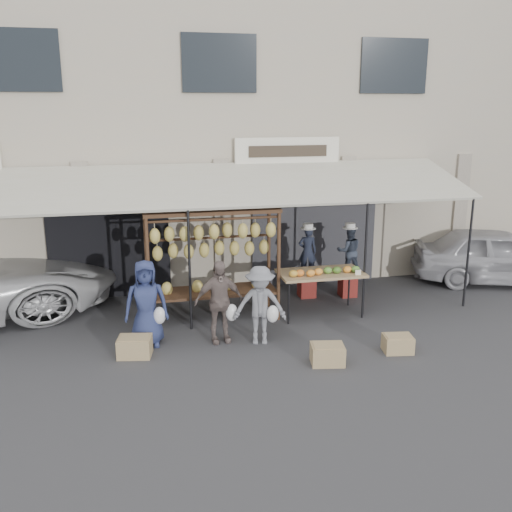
{
  "coord_description": "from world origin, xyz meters",
  "views": [
    {
      "loc": [
        -2.04,
        -9.05,
        4.14
      ],
      "look_at": [
        0.32,
        1.4,
        1.3
      ],
      "focal_mm": 40.0,
      "sensor_mm": 36.0,
      "label": 1
    }
  ],
  "objects_px": {
    "banana_rack": "(212,242)",
    "customer_left": "(146,303)",
    "vendor_left": "(307,252)",
    "sedan": "(498,256)",
    "vendor_right": "(349,251)",
    "crate_near_b": "(398,344)",
    "customer_mid": "(219,302)",
    "produce_table": "(322,274)",
    "customer_right": "(260,305)",
    "crate_far": "(135,347)",
    "crate_near_a": "(327,354)"
  },
  "relations": [
    {
      "from": "banana_rack",
      "to": "customer_left",
      "type": "height_order",
      "value": "banana_rack"
    },
    {
      "from": "vendor_left",
      "to": "sedan",
      "type": "bearing_deg",
      "value": -163.89
    },
    {
      "from": "vendor_right",
      "to": "crate_near_b",
      "type": "relative_size",
      "value": 2.26
    },
    {
      "from": "customer_left",
      "to": "customer_mid",
      "type": "relative_size",
      "value": 1.03
    },
    {
      "from": "customer_mid",
      "to": "crate_near_b",
      "type": "distance_m",
      "value": 3.21
    },
    {
      "from": "produce_table",
      "to": "customer_left",
      "type": "xyz_separation_m",
      "value": [
        -3.49,
        -0.72,
        -0.1
      ]
    },
    {
      "from": "crate_near_b",
      "to": "sedan",
      "type": "xyz_separation_m",
      "value": [
        4.12,
        3.16,
        0.52
      ]
    },
    {
      "from": "customer_right",
      "to": "banana_rack",
      "type": "bearing_deg",
      "value": 126.92
    },
    {
      "from": "customer_mid",
      "to": "crate_far",
      "type": "xyz_separation_m",
      "value": [
        -1.51,
        -0.3,
        -0.59
      ]
    },
    {
      "from": "banana_rack",
      "to": "crate_near_b",
      "type": "xyz_separation_m",
      "value": [
        2.87,
        -2.29,
        -1.42
      ]
    },
    {
      "from": "banana_rack",
      "to": "sedan",
      "type": "relative_size",
      "value": 0.66
    },
    {
      "from": "produce_table",
      "to": "crate_near_a",
      "type": "relative_size",
      "value": 3.16
    },
    {
      "from": "banana_rack",
      "to": "sedan",
      "type": "bearing_deg",
      "value": 7.05
    },
    {
      "from": "banana_rack",
      "to": "crate_near_b",
      "type": "bearing_deg",
      "value": -38.56
    },
    {
      "from": "customer_mid",
      "to": "crate_near_a",
      "type": "distance_m",
      "value": 2.14
    },
    {
      "from": "vendor_left",
      "to": "crate_far",
      "type": "relative_size",
      "value": 1.98
    },
    {
      "from": "customer_right",
      "to": "sedan",
      "type": "bearing_deg",
      "value": 31.92
    },
    {
      "from": "crate_near_a",
      "to": "customer_right",
      "type": "bearing_deg",
      "value": 129.81
    },
    {
      "from": "customer_left",
      "to": "crate_near_a",
      "type": "distance_m",
      "value": 3.26
    },
    {
      "from": "crate_near_a",
      "to": "vendor_left",
      "type": "bearing_deg",
      "value": 78.08
    },
    {
      "from": "crate_far",
      "to": "sedan",
      "type": "distance_m",
      "value": 8.88
    },
    {
      "from": "vendor_left",
      "to": "customer_left",
      "type": "bearing_deg",
      "value": 44.39
    },
    {
      "from": "vendor_right",
      "to": "crate_far",
      "type": "height_order",
      "value": "vendor_right"
    },
    {
      "from": "sedan",
      "to": "customer_mid",
      "type": "bearing_deg",
      "value": 125.88
    },
    {
      "from": "customer_left",
      "to": "crate_near_a",
      "type": "height_order",
      "value": "customer_left"
    },
    {
      "from": "crate_far",
      "to": "produce_table",
      "type": "bearing_deg",
      "value": 17.27
    },
    {
      "from": "sedan",
      "to": "produce_table",
      "type": "bearing_deg",
      "value": 123.4
    },
    {
      "from": "crate_far",
      "to": "vendor_right",
      "type": "bearing_deg",
      "value": 24.79
    },
    {
      "from": "produce_table",
      "to": "sedan",
      "type": "bearing_deg",
      "value": 13.49
    },
    {
      "from": "vendor_right",
      "to": "customer_right",
      "type": "height_order",
      "value": "vendor_right"
    },
    {
      "from": "crate_near_a",
      "to": "crate_near_b",
      "type": "height_order",
      "value": "crate_near_a"
    },
    {
      "from": "banana_rack",
      "to": "sedan",
      "type": "height_order",
      "value": "banana_rack"
    },
    {
      "from": "produce_table",
      "to": "vendor_right",
      "type": "xyz_separation_m",
      "value": [
        0.98,
        1.02,
        0.16
      ]
    },
    {
      "from": "crate_near_a",
      "to": "sedan",
      "type": "xyz_separation_m",
      "value": [
        5.46,
        3.33,
        0.51
      ]
    },
    {
      "from": "produce_table",
      "to": "vendor_left",
      "type": "relative_size",
      "value": 1.55
    },
    {
      "from": "customer_right",
      "to": "customer_left",
      "type": "bearing_deg",
      "value": -178.25
    },
    {
      "from": "customer_mid",
      "to": "customer_right",
      "type": "xyz_separation_m",
      "value": [
        0.7,
        -0.23,
        -0.04
      ]
    },
    {
      "from": "crate_near_a",
      "to": "produce_table",
      "type": "bearing_deg",
      "value": 73.86
    },
    {
      "from": "vendor_right",
      "to": "customer_left",
      "type": "xyz_separation_m",
      "value": [
        -4.47,
        -1.74,
        -0.26
      ]
    },
    {
      "from": "customer_mid",
      "to": "vendor_right",
      "type": "bearing_deg",
      "value": 25.25
    },
    {
      "from": "banana_rack",
      "to": "crate_near_b",
      "type": "height_order",
      "value": "banana_rack"
    },
    {
      "from": "crate_near_b",
      "to": "crate_far",
      "type": "height_order",
      "value": "crate_far"
    },
    {
      "from": "produce_table",
      "to": "customer_mid",
      "type": "height_order",
      "value": "customer_mid"
    },
    {
      "from": "vendor_right",
      "to": "sedan",
      "type": "relative_size",
      "value": 0.28
    },
    {
      "from": "produce_table",
      "to": "vendor_right",
      "type": "relative_size",
      "value": 1.54
    },
    {
      "from": "crate_near_b",
      "to": "crate_far",
      "type": "xyz_separation_m",
      "value": [
        -4.44,
        0.84,
        0.02
      ]
    },
    {
      "from": "vendor_right",
      "to": "crate_far",
      "type": "xyz_separation_m",
      "value": [
        -4.71,
        -2.17,
        -0.87
      ]
    },
    {
      "from": "crate_far",
      "to": "customer_mid",
      "type": "bearing_deg",
      "value": 11.25
    },
    {
      "from": "banana_rack",
      "to": "customer_left",
      "type": "relative_size",
      "value": 1.67
    },
    {
      "from": "customer_right",
      "to": "sedan",
      "type": "xyz_separation_m",
      "value": [
        6.36,
        2.25,
        -0.05
      ]
    }
  ]
}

